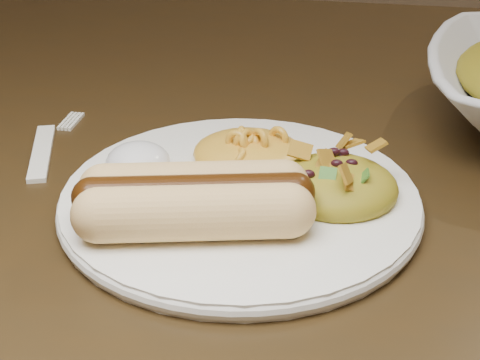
# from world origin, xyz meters

# --- Properties ---
(table) EXTENTS (1.60, 0.90, 0.75)m
(table) POSITION_xyz_m (0.00, 0.00, 0.66)
(table) COLOR black
(table) RESTS_ON floor
(plate) EXTENTS (0.33, 0.33, 0.01)m
(plate) POSITION_xyz_m (0.07, -0.12, 0.76)
(plate) COLOR white
(plate) RESTS_ON table
(hotdog) EXTENTS (0.14, 0.09, 0.04)m
(hotdog) POSITION_xyz_m (0.05, -0.17, 0.78)
(hotdog) COLOR #FECF90
(hotdog) RESTS_ON plate
(mac_and_cheese) EXTENTS (0.09, 0.08, 0.03)m
(mac_and_cheese) POSITION_xyz_m (0.07, -0.07, 0.78)
(mac_and_cheese) COLOR yellow
(mac_and_cheese) RESTS_ON plate
(sour_cream) EXTENTS (0.06, 0.06, 0.03)m
(sour_cream) POSITION_xyz_m (-0.01, -0.11, 0.78)
(sour_cream) COLOR white
(sour_cream) RESTS_ON plate
(taco_salad) EXTENTS (0.09, 0.09, 0.04)m
(taco_salad) POSITION_xyz_m (0.14, -0.11, 0.78)
(taco_salad) COLOR orange
(taco_salad) RESTS_ON plate
(fork) EXTENTS (0.06, 0.13, 0.00)m
(fork) POSITION_xyz_m (-0.11, -0.07, 0.75)
(fork) COLOR white
(fork) RESTS_ON table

